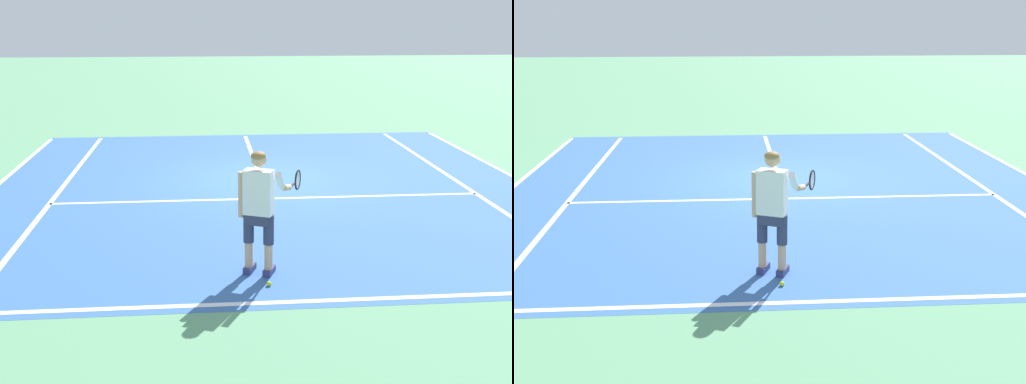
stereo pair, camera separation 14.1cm
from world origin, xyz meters
The scene contains 9 objects.
ground_plane centered at (0.00, 0.00, 0.00)m, with size 80.00×80.00×0.00m, color #609E70.
court_inner_surface centered at (0.00, -0.50, 0.00)m, with size 10.98×11.30×0.00m, color #3866A8.
line_baseline centered at (0.00, -5.95, 0.00)m, with size 10.98×0.10×0.01m, color white.
line_service centered at (0.00, -1.45, 0.00)m, with size 8.23×0.10×0.01m, color white.
line_centre_service centered at (0.00, 1.75, 0.00)m, with size 0.10×6.40×0.01m, color white.
line_singles_left centered at (-4.12, -0.50, 0.00)m, with size 0.10×10.90×0.01m, color white.
line_singles_right centered at (4.12, -0.50, 0.00)m, with size 0.10×10.90×0.01m, color white.
tennis_player centered at (-0.50, -5.01, 0.99)m, with size 0.96×0.98×1.71m.
tennis_ball_near_feet centered at (-0.42, -5.45, 0.03)m, with size 0.07×0.07×0.07m, color #CCE02D.
Camera 1 is at (-1.24, -12.98, 3.43)m, focal length 44.24 mm.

